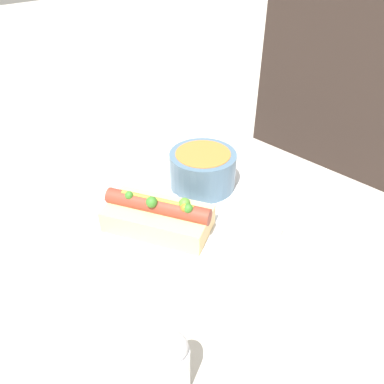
# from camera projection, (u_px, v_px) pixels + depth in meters

# --- Properties ---
(ground_plane) EXTENTS (4.00, 4.00, 0.00)m
(ground_plane) POSITION_uv_depth(u_px,v_px,m) (192.00, 213.00, 0.58)
(ground_plane) COLOR #BCB7AD
(dinner_plate) EXTENTS (0.28, 0.28, 0.01)m
(dinner_plate) POSITION_uv_depth(u_px,v_px,m) (192.00, 210.00, 0.58)
(dinner_plate) COLOR white
(dinner_plate) RESTS_ON ground_plane
(hot_dog) EXTENTS (0.16, 0.13, 0.06)m
(hot_dog) POSITION_uv_depth(u_px,v_px,m) (160.00, 216.00, 0.52)
(hot_dog) COLOR #E5C17F
(hot_dog) RESTS_ON dinner_plate
(soup_bowl) EXTENTS (0.11, 0.11, 0.06)m
(soup_bowl) POSITION_uv_depth(u_px,v_px,m) (203.00, 168.00, 0.60)
(soup_bowl) COLOR slate
(soup_bowl) RESTS_ON dinner_plate
(spoon) EXTENTS (0.13, 0.13, 0.01)m
(spoon) POSITION_uv_depth(u_px,v_px,m) (175.00, 195.00, 0.59)
(spoon) COLOR #B7B7BC
(spoon) RESTS_ON dinner_plate
(salt_shaker) EXTENTS (0.03, 0.03, 0.08)m
(salt_shaker) POSITION_uv_depth(u_px,v_px,m) (174.00, 364.00, 0.34)
(salt_shaker) COLOR silver
(salt_shaker) RESTS_ON ground_plane
(seated_diner) EXTENTS (0.36, 0.16, 0.50)m
(seated_diner) POSITION_uv_depth(u_px,v_px,m) (384.00, 43.00, 0.61)
(seated_diner) COLOR #2D231E
(seated_diner) RESTS_ON ground_plane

